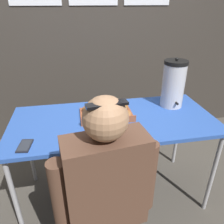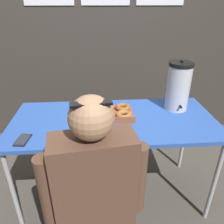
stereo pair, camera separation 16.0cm
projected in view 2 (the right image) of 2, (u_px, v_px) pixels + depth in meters
name	position (u px, v px, depth m)	size (l,w,h in m)	color
ground_plane	(113.00, 193.00, 1.98)	(12.00, 12.00, 0.00)	#4C473F
back_wall	(106.00, 25.00, 2.40)	(6.00, 0.11, 2.62)	#38332D
folding_table	(114.00, 125.00, 1.66)	(1.52, 0.69, 0.76)	#2D56B2
donut_box	(107.00, 113.00, 1.67)	(0.41, 0.29, 0.05)	brown
coffee_urn	(178.00, 86.00, 1.71)	(0.19, 0.21, 0.40)	silver
cell_phone	(23.00, 140.00, 1.38)	(0.09, 0.14, 0.01)	black
person_seated	(95.00, 200.00, 1.22)	(0.57, 0.28, 1.19)	#33332D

